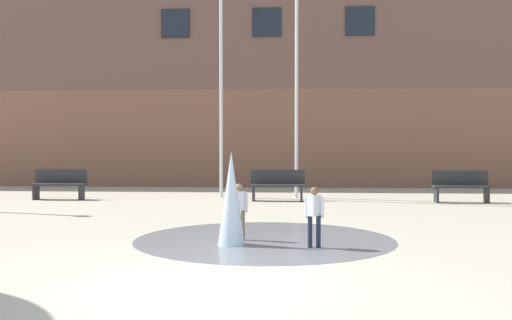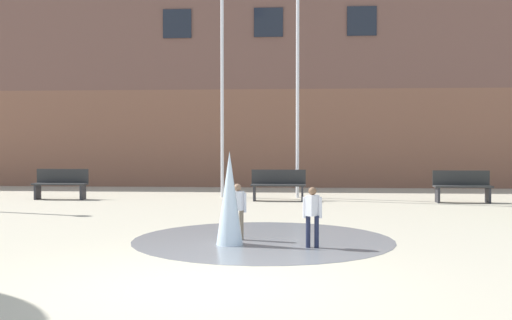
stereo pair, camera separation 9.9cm
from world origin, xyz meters
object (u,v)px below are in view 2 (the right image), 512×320
Objects in this scene: park_bench_far_right at (462,186)px; flagpole_left at (223,58)px; park_bench_far_left at (61,183)px; child_in_fountain at (238,207)px; park_bench_under_left_flagpole at (278,184)px; child_with_pink_shirt at (312,212)px; flagpole_right at (299,53)px.

park_bench_far_right is 0.20× the size of flagpole_left.
child_in_fountain reaches higher than park_bench_far_left.
park_bench_far_left and park_bench_under_left_flagpole have the same top height.
child_with_pink_shirt is at bearing -119.87° from park_bench_far_right.
flagpole_left is at bearing 12.83° from park_bench_far_left.
child_in_fountain is at bearing -80.32° from child_with_pink_shirt.
flagpole_right is (-4.65, 1.25, 4.00)m from park_bench_far_right.
child_in_fountain and child_with_pink_shirt have the same top height.
park_bench_far_right is 6.26m from flagpole_right.
park_bench_under_left_flagpole is 0.20× the size of flagpole_left.
flagpole_right is (-0.24, 8.94, 3.90)m from child_with_pink_shirt.
child_with_pink_shirt is at bearing -10.73° from child_in_fountain.
child_in_fountain is at bearing -97.28° from flagpole_right.
child_in_fountain is 9.16m from flagpole_right.
child_in_fountain is at bearing -129.27° from park_bench_far_right.
flagpole_right is at bearing 0.00° from flagpole_left.
park_bench_under_left_flagpole is at bearing -31.57° from flagpole_left.
flagpole_left reaches higher than child_with_pink_shirt.
park_bench_far_right is 0.19× the size of flagpole_right.
park_bench_under_left_flagpole is 1.62× the size of child_in_fountain.
child_in_fountain is 0.12× the size of flagpole_left.
flagpole_left is (-2.59, 8.94, 3.76)m from child_with_pink_shirt.
flagpole_left is at bearing 169.88° from park_bench_far_right.
park_bench_far_right is at bearing -0.78° from park_bench_far_left.
child_in_fountain is 1.47m from child_with_pink_shirt.
park_bench_far_left is at bearing 148.63° from child_in_fountain.
child_with_pink_shirt reaches higher than park_bench_under_left_flagpole.
park_bench_under_left_flagpole is at bearing 178.23° from park_bench_far_right.
park_bench_far_left is at bearing -167.17° from flagpole_left.
park_bench_under_left_flagpole is at bearing -135.46° from child_with_pink_shirt.
park_bench_under_left_flagpole is 5.24m from park_bench_far_right.
child_with_pink_shirt is at bearing -84.06° from park_bench_under_left_flagpole.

